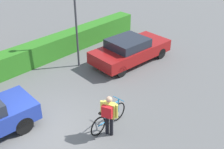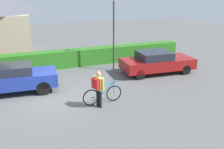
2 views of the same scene
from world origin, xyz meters
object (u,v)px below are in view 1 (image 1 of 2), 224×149
person_rider (109,113)px  street_lamp (75,11)px  parked_car_far (130,50)px  bicycle (109,118)px

person_rider → street_lamp: size_ratio=0.36×
person_rider → street_lamp: 5.71m
parked_car_far → person_rider: 5.70m
parked_car_far → street_lamp: 3.42m
bicycle → person_rider: bearing=-135.4°
person_rider → bicycle: bearing=44.6°
parked_car_far → bicycle: size_ratio=2.44×
parked_car_far → bicycle: (-4.49, -2.79, -0.28)m
parked_car_far → street_lamp: size_ratio=1.01×
parked_car_far → person_rider: (-4.79, -3.08, 0.27)m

